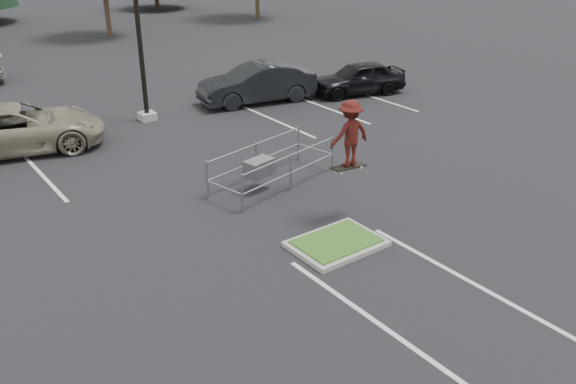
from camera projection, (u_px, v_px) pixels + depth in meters
ground at (336, 246)px, 14.94m from camera, size 120.00×120.00×0.00m
grass_median at (337, 243)px, 14.91m from camera, size 2.20×1.60×0.16m
stall_lines at (174, 180)px, 18.61m from camera, size 22.62×17.60×0.01m
light_pole at (136, 0)px, 22.07m from camera, size 0.70×0.60×10.12m
cart_corral at (262, 166)px, 17.75m from camera, size 4.25×2.28×1.15m
skateboarder at (350, 134)px, 15.33m from camera, size 1.16×0.73×1.86m
car_l_tan at (14, 128)px, 20.58m from camera, size 6.25×3.97×1.60m
car_r_charc at (257, 83)px, 25.89m from camera, size 5.20×2.66×1.63m
car_r_black at (359, 78)px, 27.13m from camera, size 4.51×2.76×1.44m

